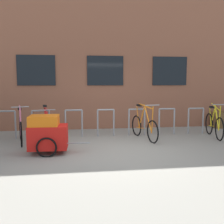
{
  "coord_description": "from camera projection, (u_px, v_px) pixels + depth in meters",
  "views": [
    {
      "loc": [
        -1.03,
        -6.16,
        1.72
      ],
      "look_at": [
        0.03,
        1.6,
        0.8
      ],
      "focal_mm": 41.69,
      "sensor_mm": 36.0,
      "label": 1
    }
  ],
  "objects": [
    {
      "name": "storefront_building",
      "position": [
        98.0,
        50.0,
        12.46
      ],
      "size": [
        28.0,
        6.72,
        6.45
      ],
      "color": "brown",
      "rests_on": "ground"
    },
    {
      "name": "bike_rack",
      "position": [
        106.0,
        120.0,
        8.19
      ],
      "size": [
        6.56,
        0.05,
        0.87
      ],
      "color": "gray",
      "rests_on": "ground"
    },
    {
      "name": "bicycle_yellow",
      "position": [
        214.0,
        125.0,
        8.11
      ],
      "size": [
        0.47,
        1.64,
        1.08
      ],
      "color": "black",
      "rests_on": "ground"
    },
    {
      "name": "bicycle_pink",
      "position": [
        21.0,
        129.0,
        7.35
      ],
      "size": [
        0.53,
        1.68,
        1.09
      ],
      "color": "black",
      "rests_on": "ground"
    },
    {
      "name": "ground_plane",
      "position": [
        120.0,
        152.0,
        6.4
      ],
      "size": [
        42.0,
        42.0,
        0.0
      ],
      "primitive_type": "plane",
      "color": "gray"
    },
    {
      "name": "bike_trailer",
      "position": [
        47.0,
        134.0,
        6.23
      ],
      "size": [
        1.46,
        0.72,
        0.94
      ],
      "color": "red",
      "rests_on": "ground"
    },
    {
      "name": "planter_box",
      "position": [
        222.0,
        120.0,
        9.76
      ],
      "size": [
        0.7,
        0.44,
        0.6
      ],
      "primitive_type": "cube",
      "color": "brown",
      "rests_on": "ground"
    },
    {
      "name": "bicycle_orange",
      "position": [
        144.0,
        126.0,
        7.82
      ],
      "size": [
        0.51,
        1.72,
        1.1
      ],
      "color": "black",
      "rests_on": "ground"
    },
    {
      "name": "bicycle_red",
      "position": [
        46.0,
        128.0,
        7.45
      ],
      "size": [
        0.48,
        1.72,
        1.05
      ],
      "color": "black",
      "rests_on": "ground"
    }
  ]
}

